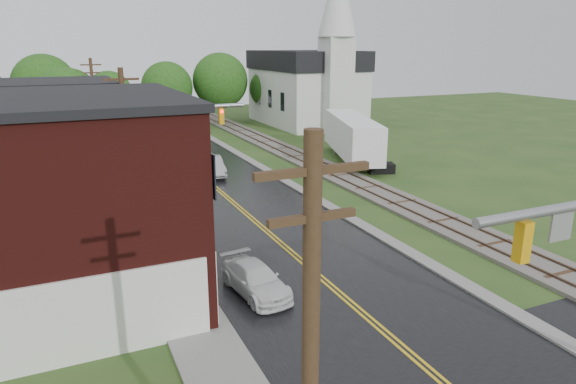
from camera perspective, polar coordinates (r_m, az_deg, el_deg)
main_road at (r=39.00m, az=-8.45°, el=0.82°), size 10.00×90.00×0.02m
curb_right at (r=45.23m, az=-3.62°, el=3.08°), size 0.80×70.00×0.12m
sidewalk_left at (r=33.12m, az=-16.39°, el=-2.43°), size 2.40×50.00×0.12m
yellow_house at (r=33.05m, az=-25.33°, el=2.40°), size 8.00×7.00×6.40m
darkred_building at (r=42.06m, az=-23.75°, el=3.82°), size 7.00×6.00×4.40m
church at (r=67.26m, az=2.44°, el=12.38°), size 10.40×18.40×20.00m
railroad at (r=46.98m, az=1.65°, el=3.73°), size 3.20×80.00×0.30m
traffic_signal_far at (r=34.33m, az=-13.00°, el=7.01°), size 7.34×0.43×7.20m
utility_pole_b at (r=28.99m, az=-17.43°, el=4.57°), size 1.80×0.28×9.00m
utility_pole_c at (r=50.69m, az=-20.66°, el=8.92°), size 1.80×0.28×9.00m
tree_left_c at (r=46.70m, az=-28.93°, el=7.17°), size 6.00×6.00×7.65m
tree_left_e at (r=52.48m, az=-23.07°, el=8.98°), size 6.40×6.40×8.16m
suv_dark at (r=51.67m, az=-11.14°, el=5.24°), size 3.02×5.35×1.41m
sedan_silver at (r=41.61m, az=-8.49°, el=2.86°), size 2.04×4.72×1.51m
pickup_white at (r=21.91m, az=-3.63°, el=-9.70°), size 2.18×4.41×1.23m
semi_trailer at (r=46.18m, az=7.18°, el=6.22°), size 6.61×12.85×3.96m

